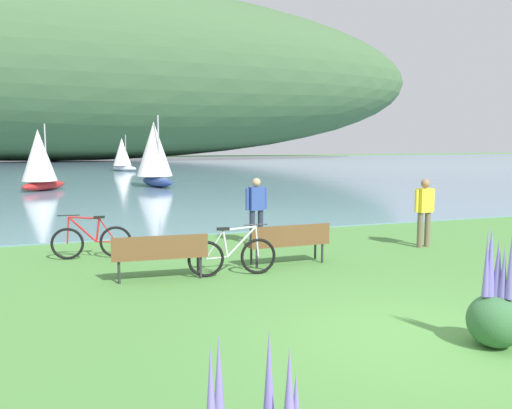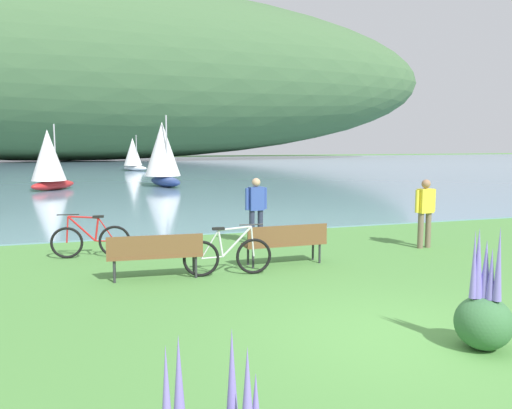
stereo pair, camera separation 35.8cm
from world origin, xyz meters
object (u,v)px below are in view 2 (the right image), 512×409
Objects in this scene: bicycle_leaning_near_bench at (91,240)px; park_bench_further_along at (155,252)px; bicycle_beside_path at (228,256)px; park_bench_near_camera at (286,241)px; sailboat_mid_bay at (163,153)px; person_on_the_grass at (425,209)px; sailboat_nearest_to_shore at (133,154)px; person_at_shoreline at (256,206)px; sailboat_toward_hillside at (49,159)px.

park_bench_further_along is at bearing -64.31° from bicycle_leaning_near_bench.
park_bench_further_along is 1.03× the size of bicycle_beside_path.
sailboat_mid_bay reaches higher than park_bench_near_camera.
sailboat_mid_bay is at bearing 85.22° from bicycle_beside_path.
person_on_the_grass reaches higher than park_bench_near_camera.
park_bench_near_camera is at bearing 6.95° from park_bench_further_along.
park_bench_near_camera is at bearing -27.43° from bicycle_leaning_near_bench.
bicycle_leaning_near_bench is 8.06m from person_on_the_grass.
sailboat_nearest_to_shore reaches higher than park_bench_near_camera.
sailboat_mid_bay is (-3.57, 20.30, 1.01)m from person_on_the_grass.
bicycle_leaning_near_bench is at bearing -102.95° from sailboat_mid_bay.
sailboat_nearest_to_shore is at bearing 89.80° from person_at_shoreline.
park_bench_near_camera is 1.06× the size of person_on_the_grass.
bicycle_leaning_near_bench is at bearing 135.08° from bicycle_beside_path.
person_at_shoreline is (0.13, 2.44, 0.46)m from park_bench_near_camera.
sailboat_nearest_to_shore is at bearing 95.47° from person_on_the_grass.
bicycle_beside_path is at bearing -44.92° from bicycle_leaning_near_bench.
park_bench_further_along is 0.44× the size of sailboat_mid_bay.
sailboat_mid_bay is at bearing 89.21° from person_at_shoreline.
person_at_shoreline is at bearing 155.00° from person_on_the_grass.
sailboat_mid_bay is (4.35, 18.90, 1.59)m from bicycle_leaning_near_bench.
sailboat_nearest_to_shore is at bearing 87.59° from bicycle_beside_path.
park_bench_further_along is at bearing -98.53° from sailboat_mid_bay.
bicycle_leaning_near_bench is 37.42m from sailboat_nearest_to_shore.
park_bench_near_camera is at bearing -73.85° from sailboat_toward_hillside.
park_bench_further_along is 1.07× the size of person_on_the_grass.
sailboat_toward_hillside is (-5.97, 17.74, 0.75)m from person_at_shoreline.
person_at_shoreline is at bearing -71.39° from sailboat_toward_hillside.
person_on_the_grass is 0.52× the size of sailboat_nearest_to_shore.
person_at_shoreline is at bearing -90.20° from sailboat_nearest_to_shore.
sailboat_toward_hillside is at bearing 95.93° from bicycle_leaning_near_bench.
park_bench_near_camera is 21.01m from sailboat_mid_bay.
person_on_the_grass reaches higher than bicycle_leaning_near_bench.
park_bench_further_along is 39.69m from sailboat_nearest_to_shore.
person_at_shoreline is (1.54, 2.93, 0.58)m from bicycle_beside_path.
sailboat_nearest_to_shore is (1.67, 39.70, 1.18)m from bicycle_beside_path.
bicycle_leaning_near_bench and bicycle_beside_path have the same top height.
park_bench_near_camera is 1.03× the size of bicycle_leaning_near_bench.
person_on_the_grass is at bearing 9.42° from park_bench_near_camera.
sailboat_toward_hillside is (-6.10, -19.03, 0.15)m from sailboat_nearest_to_shore.
sailboat_mid_bay is 1.16× the size of sailboat_toward_hillside.
sailboat_mid_bay reaches higher than bicycle_leaning_near_bench.
sailboat_nearest_to_shore is (3.07, 39.56, 1.05)m from park_bench_further_along.
sailboat_toward_hillside is (-1.88, 18.12, 1.33)m from bicycle_leaning_near_bench.
park_bench_further_along is 1.07× the size of person_at_shoreline.
park_bench_near_camera is 39.23m from sailboat_nearest_to_shore.
person_at_shoreline reaches higher than park_bench_further_along.
park_bench_near_camera is 0.99× the size of park_bench_further_along.
park_bench_further_along is at bearing -94.44° from sailboat_nearest_to_shore.
park_bench_further_along is 6.85m from person_on_the_grass.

